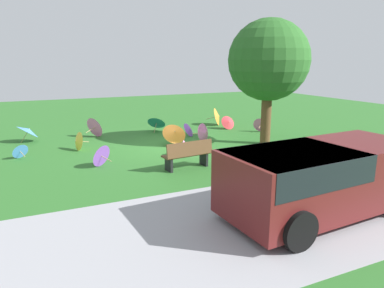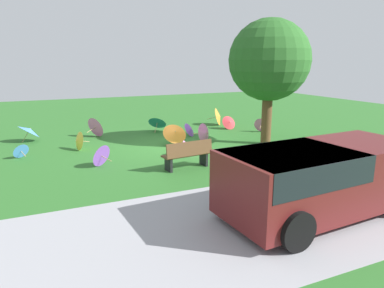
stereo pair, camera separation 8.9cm
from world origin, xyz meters
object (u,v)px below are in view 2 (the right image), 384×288
(parasol_pink_3, at_px, (97,127))
(parasol_yellow_2, at_px, (78,141))
(parasol_orange_1, at_px, (175,133))
(parasol_blue_2, at_px, (29,130))
(parasol_purple_0, at_px, (190,129))
(parasol_blue_0, at_px, (20,150))
(parasol_pink_1, at_px, (205,133))
(parasol_pink_0, at_px, (187,148))
(parasol_teal_0, at_px, (157,122))
(van_dark, at_px, (317,176))
(parasol_purple_1, at_px, (100,155))
(parasol_red_3, at_px, (229,122))
(park_bench, at_px, (188,154))
(parasol_pink_2, at_px, (262,125))
(shade_tree, at_px, (269,61))
(parasol_orange_0, at_px, (219,116))

(parasol_pink_3, xyz_separation_m, parasol_yellow_2, (1.08, 2.23, -0.09))
(parasol_orange_1, distance_m, parasol_blue_2, 6.15)
(parasol_purple_0, bearing_deg, parasol_pink_3, -23.31)
(parasol_blue_0, relative_size, parasol_pink_1, 0.74)
(parasol_purple_0, bearing_deg, parasol_yellow_2, 6.75)
(parasol_pink_0, distance_m, parasol_teal_0, 4.78)
(van_dark, relative_size, parasol_purple_1, 5.93)
(parasol_red_3, bearing_deg, parasol_pink_1, 41.62)
(parasol_pink_0, relative_size, parasol_yellow_2, 0.86)
(parasol_pink_0, height_order, parasol_purple_1, parasol_purple_1)
(parasol_purple_0, distance_m, parasol_teal_0, 1.94)
(park_bench, bearing_deg, parasol_teal_0, -100.14)
(parasol_pink_2, bearing_deg, shade_tree, 58.72)
(van_dark, distance_m, parasol_pink_3, 10.82)
(parasol_blue_0, bearing_deg, van_dark, 127.39)
(van_dark, height_order, parasol_pink_1, van_dark)
(parasol_blue_0, bearing_deg, parasol_purple_1, 137.78)
(park_bench, bearing_deg, parasol_pink_1, -124.75)
(shade_tree, relative_size, parasol_red_3, 6.61)
(park_bench, height_order, parasol_blue_2, park_bench)
(parasol_red_3, bearing_deg, parasol_purple_0, 17.07)
(parasol_orange_0, xyz_separation_m, parasol_yellow_2, (7.44, 2.54, -0.10))
(parasol_purple_1, relative_size, parasol_blue_2, 0.71)
(parasol_teal_0, bearing_deg, parasol_purple_0, 119.94)
(shade_tree, height_order, parasol_purple_1, shade_tree)
(parasol_pink_1, distance_m, parasol_pink_3, 4.93)
(park_bench, bearing_deg, parasol_pink_2, -144.41)
(parasol_pink_1, bearing_deg, park_bench, 55.25)
(park_bench, xyz_separation_m, parasol_orange_0, (-4.58, -6.40, -0.01))
(van_dark, relative_size, parasol_teal_0, 4.19)
(parasol_orange_1, height_order, parasol_purple_1, parasol_orange_1)
(parasol_yellow_2, bearing_deg, parasol_teal_0, -150.22)
(van_dark, height_order, parasol_red_3, van_dark)
(park_bench, distance_m, parasol_purple_0, 4.90)
(parasol_blue_2, bearing_deg, parasol_red_3, 173.58)
(parasol_yellow_2, bearing_deg, parasol_pink_1, 171.18)
(parasol_orange_0, height_order, parasol_orange_1, parasol_orange_0)
(park_bench, xyz_separation_m, parasol_orange_1, (-0.78, -3.07, 0.06))
(van_dark, distance_m, parasol_pink_2, 9.44)
(parasol_pink_3, height_order, parasol_yellow_2, parasol_pink_3)
(parasol_pink_3, bearing_deg, parasol_orange_1, 130.16)
(parasol_purple_1, height_order, parasol_blue_2, parasol_blue_2)
(parasol_pink_0, bearing_deg, park_bench, 67.10)
(park_bench, xyz_separation_m, parasol_purple_0, (-2.06, -4.44, -0.15))
(parasol_pink_1, xyz_separation_m, parasol_teal_0, (1.05, -3.04, 0.05))
(parasol_blue_2, height_order, parasol_red_3, parasol_blue_2)
(parasol_blue_0, bearing_deg, parasol_orange_1, 175.14)
(park_bench, bearing_deg, parasol_blue_2, -54.06)
(parasol_orange_0, bearing_deg, shade_tree, 86.26)
(parasol_orange_1, distance_m, parasol_teal_0, 3.07)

